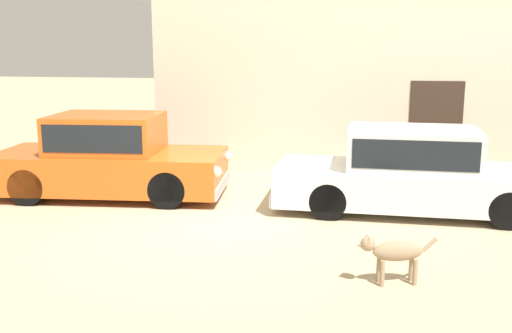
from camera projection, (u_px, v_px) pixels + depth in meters
ground_plane at (210, 221)px, 9.65m from camera, size 80.00×80.00×0.00m
parked_sedan_nearest at (109, 156)px, 11.14m from camera, size 4.54×2.14×1.56m
parked_sedan_second at (413, 171)px, 10.07m from camera, size 4.86×1.81×1.46m
stray_dog_spotted at (393, 252)px, 7.04m from camera, size 0.99×0.35×0.64m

